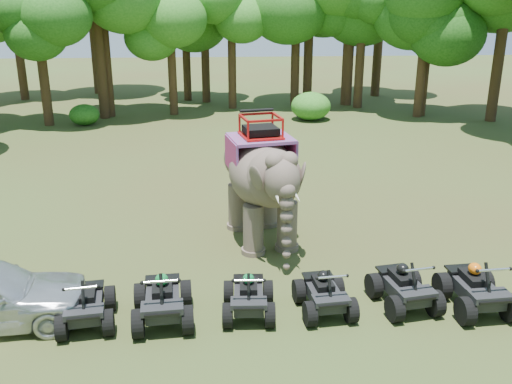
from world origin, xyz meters
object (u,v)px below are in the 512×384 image
(elephant, at_px, (261,178))
(atv_2, at_px, (249,291))
(atv_0, at_px, (86,299))
(atv_1, at_px, (162,294))
(atv_4, at_px, (405,282))
(atv_3, at_px, (325,288))
(atv_5, at_px, (477,283))

(elephant, height_order, atv_2, elephant)
(atv_0, distance_m, atv_2, 3.62)
(atv_1, height_order, atv_4, atv_1)
(elephant, height_order, atv_3, elephant)
(elephant, distance_m, atv_0, 6.29)
(elephant, xyz_separation_m, atv_3, (1.13, -4.29, -1.31))
(atv_0, height_order, atv_2, atv_0)
(atv_1, height_order, atv_5, atv_5)
(atv_4, bearing_deg, atv_3, 173.69)
(atv_1, distance_m, atv_2, 1.94)
(elephant, bearing_deg, atv_5, -54.69)
(atv_1, height_order, atv_3, atv_1)
(atv_2, bearing_deg, atv_5, 1.42)
(atv_0, xyz_separation_m, atv_2, (3.61, 0.15, -0.02))
(atv_5, bearing_deg, atv_0, 176.37)
(atv_4, height_order, atv_5, atv_5)
(atv_0, height_order, atv_5, atv_5)
(elephant, height_order, atv_0, elephant)
(atv_2, bearing_deg, atv_1, -173.48)
(elephant, xyz_separation_m, atv_4, (3.04, -4.18, -1.27))
(atv_5, bearing_deg, atv_2, 174.90)
(atv_1, bearing_deg, atv_0, 176.10)
(elephant, xyz_separation_m, atv_0, (-4.24, -4.45, -1.30))
(elephant, relative_size, atv_2, 2.85)
(atv_1, relative_size, atv_4, 1.05)
(elephant, relative_size, atv_1, 2.52)
(atv_0, xyz_separation_m, atv_1, (1.68, 0.02, 0.06))
(atv_3, bearing_deg, atv_5, -7.75)
(elephant, bearing_deg, atv_1, -131.20)
(atv_4, bearing_deg, atv_5, -18.28)
(atv_0, height_order, atv_1, atv_1)
(elephant, xyz_separation_m, atv_1, (-2.56, -4.43, -1.24))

